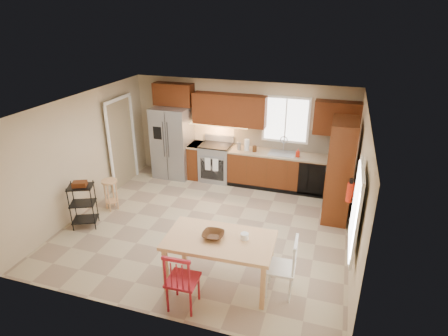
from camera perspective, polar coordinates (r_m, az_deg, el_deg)
The scene contains 33 objects.
floor at distance 7.70m, azimuth -2.53°, elevation -8.81°, with size 5.50×5.50×0.00m, color tan.
ceiling at distance 6.71m, azimuth -2.91°, elevation 9.56°, with size 5.50×5.00×0.02m, color silver.
wall_back at distance 9.35m, azimuth 2.58°, elevation 5.61°, with size 5.50×0.02×2.50m, color #CCB793.
wall_front at distance 5.13m, azimuth -12.50°, elevation -10.98°, with size 5.50×0.02×2.50m, color #CCB793.
wall_left at distance 8.41m, azimuth -20.60°, elevation 2.02°, with size 0.02×5.00×2.50m, color #CCB793.
wall_right at distance 6.76m, azimuth 19.81°, elevation -3.07°, with size 0.02×5.00×2.50m, color #CCB793.
refrigerator at distance 9.69m, azimuth -7.82°, elevation 3.92°, with size 0.92×0.75×1.82m, color gray.
range_stove at distance 9.49m, azimuth -1.21°, elevation 0.81°, with size 0.76×0.63×0.92m, color gray.
base_cabinet_narrow at distance 9.68m, azimuth -4.27°, elevation 1.17°, with size 0.30×0.60×0.90m, color #5B2810.
base_cabinet_run at distance 9.13m, azimuth 9.83°, elevation -0.56°, with size 2.92×0.60×0.90m, color #5B2810.
dishwasher at distance 8.82m, azimuth 13.14°, elevation -1.73°, with size 0.60×0.02×0.78m, color black.
backsplash at distance 9.13m, azimuth 10.40°, elevation 4.30°, with size 2.92×0.03×0.55m, color beige.
upper_over_fridge at distance 9.54m, azimuth -7.71°, elevation 11.07°, with size 1.00×0.35×0.55m, color #5B270F.
upper_left_block at distance 9.09m, azimuth 0.81°, elevation 8.89°, with size 1.80×0.35×0.75m, color #5B270F.
upper_right_block at distance 8.73m, azimuth 16.85°, elevation 7.27°, with size 1.00×0.35×0.75m, color #5B270F.
window_back at distance 9.01m, azimuth 9.41°, elevation 7.28°, with size 1.12×0.04×1.12m, color white.
sink at distance 8.99m, azimuth 8.81°, elevation 1.98°, with size 0.62×0.46×0.16m, color gray.
undercab_glow at distance 9.27m, azimuth -1.04°, elevation 6.62°, with size 1.60×0.30×0.01m, color #FFBF66.
soap_bottle at distance 8.81m, azimuth 11.19°, elevation 2.28°, with size 0.09×0.09×0.19m, color red.
paper_towel at distance 9.04m, azimuth 3.50°, elevation 3.54°, with size 0.12×0.12×0.28m, color white.
canister_steel at distance 9.10m, azimuth 2.27°, elevation 3.38°, with size 0.11×0.11×0.18m, color gray.
canister_wood at distance 8.99m, azimuth 4.68°, elevation 2.92°, with size 0.10×0.10×0.14m, color #462712.
pantry at distance 7.92m, azimuth 17.21°, elevation -0.38°, with size 0.50×0.95×2.10m, color #5B2810.
fire_extinguisher at distance 6.95m, azimuth 18.64°, elevation -3.54°, with size 0.12×0.12×0.36m, color red.
window_right at distance 5.63m, azimuth 19.52°, elevation -6.16°, with size 0.04×1.02×1.32m, color white.
doorway at distance 9.42m, azimuth -15.35°, elevation 3.63°, with size 0.04×0.95×2.10m, color #8C7A59.
dining_table at distance 6.08m, azimuth -0.65°, elevation -14.01°, with size 1.67×0.94×0.81m, color tan, non-canonical shape.
chair_red at distance 5.66m, azimuth -6.31°, elevation -16.42°, with size 0.46×0.46×0.98m, color maroon, non-canonical shape.
chair_white at distance 5.90m, azimuth 8.59°, elevation -14.62°, with size 0.46×0.46×0.98m, color white, non-canonical shape.
table_bowl at distance 5.87m, azimuth -1.66°, elevation -10.57°, with size 0.34×0.34×0.08m, color #462712.
table_jar at distance 5.82m, azimuth 3.14°, elevation -10.54°, with size 0.13×0.13×0.15m, color white.
bar_stool at distance 8.49m, azimuth -16.83°, elevation -3.94°, with size 0.34×0.34×0.69m, color tan, non-canonical shape.
utility_cart at distance 7.97m, azimuth -20.65°, elevation -5.37°, with size 0.47×0.36×0.94m, color black, non-canonical shape.
Camera 1 is at (2.29, -6.11, 4.10)m, focal length 30.00 mm.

